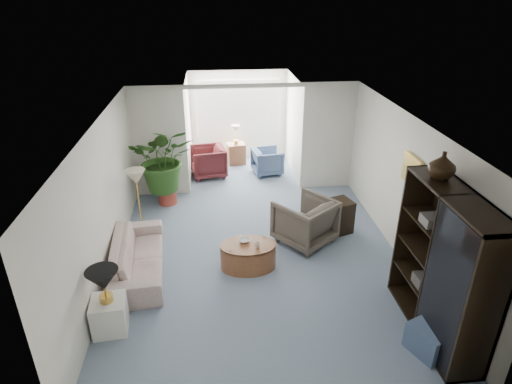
{
  "coord_description": "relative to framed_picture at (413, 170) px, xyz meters",
  "views": [
    {
      "loc": [
        -0.7,
        -6.2,
        4.4
      ],
      "look_at": [
        0.0,
        0.6,
        1.1
      ],
      "focal_mm": 30.33,
      "sensor_mm": 36.0,
      "label": 1
    }
  ],
  "objects": [
    {
      "name": "floor",
      "position": [
        -2.46,
        0.1,
        -1.7
      ],
      "size": [
        6.0,
        6.0,
        0.0
      ],
      "primitive_type": "plane",
      "color": "#7C8DA4",
      "rests_on": "ground"
    },
    {
      "name": "sunroom_floor",
      "position": [
        -2.46,
        4.2,
        -1.7
      ],
      "size": [
        2.6,
        2.6,
        0.0
      ],
      "primitive_type": "plane",
      "color": "#7C8DA4",
      "rests_on": "ground"
    },
    {
      "name": "back_pier_left",
      "position": [
        -4.36,
        3.1,
        -0.45
      ],
      "size": [
        1.2,
        0.12,
        2.5
      ],
      "primitive_type": "cube",
      "color": "white",
      "rests_on": "ground"
    },
    {
      "name": "back_pier_right",
      "position": [
        -0.56,
        3.1,
        -0.45
      ],
      "size": [
        1.2,
        0.12,
        2.5
      ],
      "primitive_type": "cube",
      "color": "white",
      "rests_on": "ground"
    },
    {
      "name": "back_header",
      "position": [
        -2.46,
        3.1,
        0.75
      ],
      "size": [
        2.6,
        0.12,
        0.1
      ],
      "primitive_type": "cube",
      "color": "white",
      "rests_on": "back_pier_left"
    },
    {
      "name": "window_pane",
      "position": [
        -2.46,
        5.28,
        -0.3
      ],
      "size": [
        2.2,
        0.02,
        1.5
      ],
      "primitive_type": "cube",
      "color": "white"
    },
    {
      "name": "window_blinds",
      "position": [
        -2.46,
        5.25,
        -0.3
      ],
      "size": [
        2.2,
        0.02,
        1.5
      ],
      "primitive_type": "cube",
      "color": "white"
    },
    {
      "name": "framed_picture",
      "position": [
        0.0,
        0.0,
        0.0
      ],
      "size": [
        0.04,
        0.5,
        0.4
      ],
      "primitive_type": "cube",
      "color": "#ADA48B"
    },
    {
      "name": "sofa",
      "position": [
        -4.51,
        0.09,
        -1.4
      ],
      "size": [
        0.97,
        2.1,
        0.59
      ],
      "primitive_type": "imported",
      "rotation": [
        0.0,
        0.0,
        1.66
      ],
      "color": "beige",
      "rests_on": "ground"
    },
    {
      "name": "end_table",
      "position": [
        -4.71,
        -1.26,
        -1.45
      ],
      "size": [
        0.5,
        0.5,
        0.5
      ],
      "primitive_type": "cube",
      "rotation": [
        0.0,
        0.0,
        0.09
      ],
      "color": "white",
      "rests_on": "ground"
    },
    {
      "name": "table_lamp",
      "position": [
        -4.71,
        -1.26,
        -0.85
      ],
      "size": [
        0.44,
        0.44,
        0.3
      ],
      "primitive_type": "cone",
      "color": "black",
      "rests_on": "end_table"
    },
    {
      "name": "floor_lamp",
      "position": [
        -4.59,
        1.23,
        -0.45
      ],
      "size": [
        0.36,
        0.36,
        0.28
      ],
      "primitive_type": "cone",
      "color": "beige",
      "rests_on": "ground"
    },
    {
      "name": "coffee_table",
      "position": [
        -2.66,
        0.03,
        -1.47
      ],
      "size": [
        1.02,
        1.02,
        0.45
      ],
      "primitive_type": "cylinder",
      "rotation": [
        0.0,
        0.0,
        0.08
      ],
      "color": "#935935",
      "rests_on": "ground"
    },
    {
      "name": "coffee_bowl",
      "position": [
        -2.71,
        0.13,
        -1.23
      ],
      "size": [
        0.21,
        0.21,
        0.05
      ],
      "primitive_type": "imported",
      "rotation": [
        0.0,
        0.0,
        0.08
      ],
      "color": "silver",
      "rests_on": "coffee_table"
    },
    {
      "name": "coffee_cup",
      "position": [
        -2.51,
        -0.07,
        -1.21
      ],
      "size": [
        0.1,
        0.1,
        0.09
      ],
      "primitive_type": "imported",
      "rotation": [
        0.0,
        0.0,
        0.08
      ],
      "color": "silver",
      "rests_on": "coffee_table"
    },
    {
      "name": "wingback_chair",
      "position": [
        -1.55,
        0.74,
        -1.27
      ],
      "size": [
        1.32,
        1.32,
        0.87
      ],
      "primitive_type": "imported",
      "rotation": [
        0.0,
        0.0,
        3.8
      ],
      "color": "#574F45",
      "rests_on": "ground"
    },
    {
      "name": "side_table_dark",
      "position": [
        -0.85,
        1.04,
        -1.37
      ],
      "size": [
        0.65,
        0.58,
        0.65
      ],
      "primitive_type": "cube",
      "rotation": [
        0.0,
        0.0,
        0.31
      ],
      "color": "black",
      "rests_on": "ground"
    },
    {
      "name": "entertainment_cabinet",
      "position": [
        -0.23,
        -1.7,
        -0.65
      ],
      "size": [
        0.51,
        1.9,
        2.11
      ],
      "primitive_type": "cube",
      "color": "black",
      "rests_on": "ground"
    },
    {
      "name": "cabinet_urn",
      "position": [
        -0.23,
        -1.2,
        0.59
      ],
      "size": [
        0.35,
        0.35,
        0.36
      ],
      "primitive_type": "imported",
      "color": "black",
      "rests_on": "entertainment_cabinet"
    },
    {
      "name": "ottoman",
      "position": [
        -0.43,
        -2.09,
        -1.5
      ],
      "size": [
        0.65,
        0.65,
        0.39
      ],
      "primitive_type": "cube",
      "rotation": [
        0.0,
        0.0,
        0.42
      ],
      "color": "slate",
      "rests_on": "ground"
    },
    {
      "name": "plant_pot",
      "position": [
        -4.23,
        2.62,
        -1.54
      ],
      "size": [
        0.4,
        0.4,
        0.32
      ],
      "primitive_type": "cylinder",
      "color": "#A63C30",
      "rests_on": "ground"
    },
    {
      "name": "house_plant",
      "position": [
        -4.23,
        2.62,
        -0.64
      ],
      "size": [
        1.32,
        1.15,
        1.47
      ],
      "primitive_type": "imported",
      "color": "#29501B",
      "rests_on": "plant_pot"
    },
    {
      "name": "sunroom_chair_blue",
      "position": [
        -1.82,
        4.05,
        -1.37
      ],
      "size": [
        0.82,
        0.8,
        0.65
      ],
      "primitive_type": "imported",
      "rotation": [
        0.0,
        0.0,
        1.73
      ],
      "color": "slate",
      "rests_on": "ground"
    },
    {
      "name": "sunroom_chair_maroon",
      "position": [
        -3.32,
        4.05,
        -1.32
      ],
      "size": [
        0.95,
        0.93,
        0.76
      ],
      "primitive_type": "imported",
      "rotation": [
        0.0,
        0.0,
        -1.41
      ],
      "color": "#571D20",
      "rests_on": "ground"
    },
    {
      "name": "sunroom_table",
      "position": [
        -2.57,
        4.8,
        -1.42
      ],
      "size": [
        0.51,
        0.43,
        0.56
      ],
      "primitive_type": "cube",
      "rotation": [
        0.0,
        0.0,
        0.16
      ],
      "color": "#935935",
      "rests_on": "ground"
    },
    {
      "name": "shelf_clutter",
      "position": [
        -0.28,
        -1.76,
        -0.61
      ],
      "size": [
        0.3,
        1.05,
        1.06
      ],
      "color": "black",
      "rests_on": "entertainment_cabinet"
    }
  ]
}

